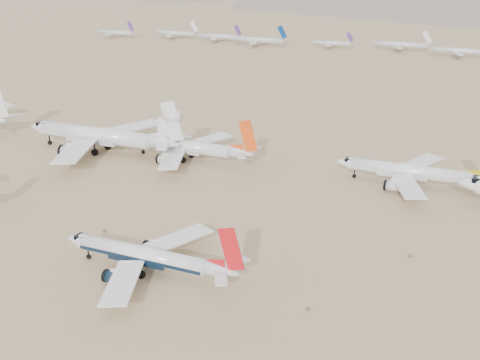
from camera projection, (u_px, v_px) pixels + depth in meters
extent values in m
plane|color=#947C56|center=(188.00, 286.00, 119.02)|extent=(7000.00, 7000.00, 0.00)
cylinder|color=white|center=(142.00, 254.00, 123.19)|extent=(29.38, 3.47, 3.47)
cube|color=#0E1F32|center=(142.00, 256.00, 123.34)|extent=(28.79, 3.52, 0.78)
sphere|color=white|center=(84.00, 241.00, 128.84)|extent=(3.47, 3.47, 3.47)
cube|color=black|center=(82.00, 237.00, 128.71)|extent=(2.43, 2.26, 0.87)
cone|color=white|center=(222.00, 271.00, 116.12)|extent=(7.34, 3.47, 3.47)
cube|color=white|center=(123.00, 282.00, 113.70)|extent=(11.35, 17.88, 0.54)
cube|color=white|center=(221.00, 278.00, 112.52)|extent=(4.66, 6.10, 0.21)
cylinder|color=#0E1F32|center=(116.00, 278.00, 118.38)|extent=(4.08, 2.50, 2.50)
cube|color=white|center=(177.00, 239.00, 131.35)|extent=(11.35, 17.88, 0.54)
cube|color=white|center=(236.00, 263.00, 118.31)|extent=(4.66, 6.10, 0.21)
cylinder|color=#0E1F32|center=(154.00, 248.00, 130.75)|extent=(4.08, 2.50, 2.50)
cube|color=red|center=(231.00, 249.00, 113.59)|extent=(5.57, 0.28, 9.17)
cylinder|color=black|center=(89.00, 257.00, 129.70)|extent=(1.04, 0.43, 1.04)
cylinder|color=black|center=(142.00, 275.00, 121.76)|extent=(1.46, 0.87, 1.46)
cylinder|color=black|center=(154.00, 264.00, 125.92)|extent=(1.46, 0.87, 1.46)
cube|color=black|center=(480.00, 180.00, 154.72)|extent=(3.70, 3.43, 1.32)
cylinder|color=white|center=(406.00, 171.00, 170.95)|extent=(31.53, 3.83, 3.83)
cube|color=silver|center=(406.00, 172.00, 171.12)|extent=(30.89, 3.89, 0.86)
sphere|color=white|center=(352.00, 163.00, 177.01)|extent=(3.83, 3.83, 3.83)
cube|color=black|center=(350.00, 160.00, 176.87)|extent=(2.68, 2.49, 0.96)
cone|color=white|center=(479.00, 179.00, 163.36)|extent=(7.88, 3.83, 3.83)
cube|color=white|center=(408.00, 187.00, 160.73)|extent=(12.18, 19.19, 0.59)
cylinder|color=silver|center=(394.00, 186.00, 165.77)|extent=(4.38, 2.76, 2.76)
cube|color=white|center=(421.00, 163.00, 179.76)|extent=(12.18, 19.19, 0.59)
cylinder|color=silver|center=(404.00, 169.00, 179.13)|extent=(4.38, 2.76, 2.76)
cylinder|color=black|center=(354.00, 176.00, 177.97)|extent=(1.15, 0.48, 1.15)
cylinder|color=black|center=(408.00, 186.00, 169.39)|extent=(1.61, 0.96, 1.61)
cylinder|color=black|center=(411.00, 180.00, 173.99)|extent=(1.61, 0.96, 1.61)
cylinder|color=white|center=(183.00, 146.00, 192.75)|extent=(32.90, 4.02, 4.02)
cube|color=silver|center=(183.00, 147.00, 192.92)|extent=(32.24, 4.08, 0.90)
sphere|color=white|center=(140.00, 140.00, 199.08)|extent=(4.02, 4.02, 4.02)
cube|color=black|center=(138.00, 137.00, 198.93)|extent=(2.81, 2.61, 1.01)
cone|color=white|center=(241.00, 153.00, 184.83)|extent=(8.23, 4.02, 4.02)
cube|color=white|center=(172.00, 159.00, 182.07)|extent=(12.71, 20.02, 0.62)
cube|color=white|center=(241.00, 155.00, 180.78)|extent=(5.22, 6.83, 0.24)
cylinder|color=silver|center=(166.00, 160.00, 187.34)|extent=(4.57, 2.90, 2.90)
cube|color=white|center=(207.00, 140.00, 201.96)|extent=(12.71, 20.02, 0.62)
cube|color=white|center=(251.00, 149.00, 187.30)|extent=(5.22, 6.83, 0.24)
cylinder|color=silver|center=(191.00, 146.00, 201.30)|extent=(4.57, 2.90, 2.90)
cube|color=#EA4914|center=(248.00, 136.00, 181.99)|extent=(6.24, 0.32, 10.27)
cylinder|color=black|center=(143.00, 152.00, 200.07)|extent=(1.21, 0.50, 1.21)
cylinder|color=black|center=(183.00, 160.00, 191.11)|extent=(1.69, 1.01, 1.69)
cylinder|color=black|center=(192.00, 155.00, 195.94)|extent=(1.69, 1.01, 1.69)
cylinder|color=white|center=(96.00, 135.00, 200.37)|extent=(43.00, 5.15, 5.15)
cube|color=silver|center=(96.00, 137.00, 200.59)|extent=(42.14, 5.23, 1.16)
sphere|color=white|center=(45.00, 128.00, 208.64)|extent=(5.15, 5.15, 5.15)
cube|color=black|center=(43.00, 124.00, 208.45)|extent=(3.60, 3.35, 1.29)
cone|color=white|center=(165.00, 143.00, 190.02)|extent=(10.75, 5.15, 5.15)
cube|color=white|center=(75.00, 151.00, 186.45)|extent=(16.61, 26.17, 0.80)
cube|color=white|center=(162.00, 146.00, 184.75)|extent=(6.83, 8.93, 0.31)
cylinder|color=silver|center=(70.00, 152.00, 193.32)|extent=(5.97, 3.71, 3.71)
cube|color=white|center=(130.00, 128.00, 212.35)|extent=(16.61, 26.17, 0.80)
cube|color=white|center=(178.00, 138.00, 193.23)|extent=(6.83, 8.93, 0.31)
cylinder|color=silver|center=(110.00, 135.00, 211.48)|extent=(5.97, 3.71, 3.71)
cube|color=white|center=(172.00, 121.00, 186.31)|extent=(8.15, 0.41, 13.43)
cylinder|color=white|center=(173.00, 116.00, 185.62)|extent=(5.38, 3.34, 3.34)
cylinder|color=black|center=(50.00, 142.00, 209.92)|extent=(1.54, 0.64, 1.54)
cylinder|color=black|center=(95.00, 152.00, 198.26)|extent=(2.16, 1.29, 2.16)
cylinder|color=black|center=(108.00, 146.00, 204.43)|extent=(2.16, 1.29, 2.16)
cube|color=white|center=(9.00, 116.00, 221.07)|extent=(6.56, 8.58, 0.30)
cylinder|color=silver|center=(115.00, 32.00, 499.53)|extent=(33.58, 3.32, 3.32)
cube|color=#503186|center=(130.00, 26.00, 491.52)|extent=(6.69, 0.33, 8.42)
cube|color=silver|center=(109.00, 34.00, 492.26)|extent=(8.85, 15.46, 0.33)
cube|color=silver|center=(121.00, 32.00, 507.14)|extent=(8.85, 15.46, 0.33)
cylinder|color=silver|center=(176.00, 33.00, 492.94)|extent=(36.67, 3.62, 3.62)
cube|color=white|center=(194.00, 26.00, 484.20)|extent=(7.30, 0.36, 9.20)
cube|color=silver|center=(170.00, 35.00, 485.00)|extent=(9.66, 16.88, 0.36)
cube|color=silver|center=(181.00, 33.00, 501.26)|extent=(9.66, 16.88, 0.36)
cylinder|color=silver|center=(219.00, 37.00, 473.04)|extent=(34.08, 3.37, 3.37)
cube|color=#503186|center=(238.00, 30.00, 464.91)|extent=(6.79, 0.34, 8.55)
cube|color=silver|center=(214.00, 38.00, 465.66)|extent=(8.98, 15.69, 0.34)
cube|color=silver|center=(224.00, 36.00, 480.77)|extent=(8.98, 15.69, 0.34)
cylinder|color=silver|center=(259.00, 40.00, 450.10)|extent=(39.67, 3.92, 3.92)
cube|color=navy|center=(282.00, 32.00, 440.64)|extent=(7.90, 0.39, 9.95)
cube|color=silver|center=(253.00, 42.00, 441.51)|extent=(10.45, 18.26, 0.39)
cube|color=silver|center=(264.00, 39.00, 459.10)|extent=(10.45, 18.26, 0.39)
cylinder|color=silver|center=(331.00, 43.00, 437.57)|extent=(29.31, 2.90, 2.90)
cube|color=#503186|center=(350.00, 37.00, 430.58)|extent=(5.84, 0.29, 7.35)
cube|color=silver|center=(328.00, 45.00, 431.22)|extent=(7.72, 13.49, 0.29)
cube|color=silver|center=(334.00, 42.00, 444.22)|extent=(7.72, 13.49, 0.29)
cylinder|color=silver|center=(401.00, 45.00, 426.44)|extent=(36.97, 3.65, 3.65)
cube|color=white|center=(427.00, 37.00, 417.62)|extent=(7.36, 0.37, 9.27)
cube|color=silver|center=(398.00, 47.00, 418.43)|extent=(9.74, 17.02, 0.37)
cube|color=silver|center=(403.00, 44.00, 434.82)|extent=(9.74, 17.02, 0.37)
cylinder|color=silver|center=(460.00, 51.00, 396.96)|extent=(36.79, 3.64, 3.64)
cube|color=silver|center=(458.00, 54.00, 388.99)|extent=(9.69, 16.94, 0.36)
cube|color=silver|center=(461.00, 50.00, 405.30)|extent=(9.69, 16.94, 0.36)
ellipsoid|color=brown|center=(105.00, 230.00, 142.94)|extent=(0.98, 0.98, 0.54)
ellipsoid|color=brown|center=(308.00, 308.00, 110.92)|extent=(0.84, 0.84, 0.46)
ellipsoid|color=brown|center=(410.00, 255.00, 130.73)|extent=(0.98, 0.98, 0.54)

